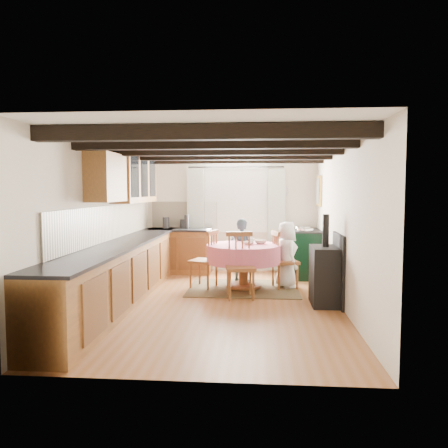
# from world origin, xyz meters

# --- Properties ---
(floor) EXTENTS (3.60, 5.50, 0.00)m
(floor) POSITION_xyz_m (0.00, 0.00, 0.00)
(floor) COLOR brown
(floor) RESTS_ON ground
(ceiling) EXTENTS (3.60, 5.50, 0.00)m
(ceiling) POSITION_xyz_m (0.00, 0.00, 2.40)
(ceiling) COLOR white
(ceiling) RESTS_ON ground
(wall_back) EXTENTS (3.60, 0.00, 2.40)m
(wall_back) POSITION_xyz_m (0.00, 2.75, 1.20)
(wall_back) COLOR silver
(wall_back) RESTS_ON ground
(wall_front) EXTENTS (3.60, 0.00, 2.40)m
(wall_front) POSITION_xyz_m (0.00, -2.75, 1.20)
(wall_front) COLOR silver
(wall_front) RESTS_ON ground
(wall_left) EXTENTS (0.00, 5.50, 2.40)m
(wall_left) POSITION_xyz_m (-1.80, 0.00, 1.20)
(wall_left) COLOR silver
(wall_left) RESTS_ON ground
(wall_right) EXTENTS (0.00, 5.50, 2.40)m
(wall_right) POSITION_xyz_m (1.80, 0.00, 1.20)
(wall_right) COLOR silver
(wall_right) RESTS_ON ground
(beam_a) EXTENTS (3.60, 0.16, 0.16)m
(beam_a) POSITION_xyz_m (0.00, -2.00, 2.31)
(beam_a) COLOR black
(beam_a) RESTS_ON ceiling
(beam_b) EXTENTS (3.60, 0.16, 0.16)m
(beam_b) POSITION_xyz_m (0.00, -1.00, 2.31)
(beam_b) COLOR black
(beam_b) RESTS_ON ceiling
(beam_c) EXTENTS (3.60, 0.16, 0.16)m
(beam_c) POSITION_xyz_m (0.00, 0.00, 2.31)
(beam_c) COLOR black
(beam_c) RESTS_ON ceiling
(beam_d) EXTENTS (3.60, 0.16, 0.16)m
(beam_d) POSITION_xyz_m (0.00, 1.00, 2.31)
(beam_d) COLOR black
(beam_d) RESTS_ON ceiling
(beam_e) EXTENTS (3.60, 0.16, 0.16)m
(beam_e) POSITION_xyz_m (0.00, 2.00, 2.31)
(beam_e) COLOR black
(beam_e) RESTS_ON ceiling
(splash_left) EXTENTS (0.02, 4.50, 0.55)m
(splash_left) POSITION_xyz_m (-1.78, 0.30, 1.20)
(splash_left) COLOR beige
(splash_left) RESTS_ON wall_left
(splash_back) EXTENTS (1.40, 0.02, 0.55)m
(splash_back) POSITION_xyz_m (-1.00, 2.73, 1.20)
(splash_back) COLOR beige
(splash_back) RESTS_ON wall_back
(base_cabinet_left) EXTENTS (0.60, 5.30, 0.88)m
(base_cabinet_left) POSITION_xyz_m (-1.50, 0.00, 0.44)
(base_cabinet_left) COLOR #935B27
(base_cabinet_left) RESTS_ON floor
(base_cabinet_back) EXTENTS (1.30, 0.60, 0.88)m
(base_cabinet_back) POSITION_xyz_m (-1.05, 2.45, 0.44)
(base_cabinet_back) COLOR #935B27
(base_cabinet_back) RESTS_ON floor
(worktop_left) EXTENTS (0.64, 5.30, 0.04)m
(worktop_left) POSITION_xyz_m (-1.48, 0.00, 0.90)
(worktop_left) COLOR black
(worktop_left) RESTS_ON base_cabinet_left
(worktop_back) EXTENTS (1.30, 0.64, 0.04)m
(worktop_back) POSITION_xyz_m (-1.05, 2.43, 0.90)
(worktop_back) COLOR black
(worktop_back) RESTS_ON base_cabinet_back
(wall_cabinet_glass) EXTENTS (0.34, 1.80, 0.90)m
(wall_cabinet_glass) POSITION_xyz_m (-1.63, 1.20, 1.95)
(wall_cabinet_glass) COLOR #935B27
(wall_cabinet_glass) RESTS_ON wall_left
(wall_cabinet_solid) EXTENTS (0.34, 0.90, 0.70)m
(wall_cabinet_solid) POSITION_xyz_m (-1.63, -0.30, 1.90)
(wall_cabinet_solid) COLOR #935B27
(wall_cabinet_solid) RESTS_ON wall_left
(window_frame) EXTENTS (1.34, 0.03, 1.54)m
(window_frame) POSITION_xyz_m (0.10, 2.73, 1.60)
(window_frame) COLOR white
(window_frame) RESTS_ON wall_back
(window_pane) EXTENTS (1.20, 0.01, 1.40)m
(window_pane) POSITION_xyz_m (0.10, 2.74, 1.60)
(window_pane) COLOR white
(window_pane) RESTS_ON wall_back
(curtain_left) EXTENTS (0.35, 0.10, 2.10)m
(curtain_left) POSITION_xyz_m (-0.75, 2.65, 1.10)
(curtain_left) COLOR #A4BB9C
(curtain_left) RESTS_ON wall_back
(curtain_right) EXTENTS (0.35, 0.10, 2.10)m
(curtain_right) POSITION_xyz_m (0.95, 2.65, 1.10)
(curtain_right) COLOR #A4BB9C
(curtain_right) RESTS_ON wall_back
(curtain_rod) EXTENTS (2.00, 0.03, 0.03)m
(curtain_rod) POSITION_xyz_m (0.10, 2.65, 2.20)
(curtain_rod) COLOR black
(curtain_rod) RESTS_ON wall_back
(wall_picture) EXTENTS (0.04, 0.50, 0.60)m
(wall_picture) POSITION_xyz_m (1.77, 2.30, 1.70)
(wall_picture) COLOR gold
(wall_picture) RESTS_ON wall_right
(wall_plate) EXTENTS (0.30, 0.02, 0.30)m
(wall_plate) POSITION_xyz_m (1.05, 2.72, 1.70)
(wall_plate) COLOR silver
(wall_plate) RESTS_ON wall_back
(rug) EXTENTS (1.90, 1.48, 0.01)m
(rug) POSITION_xyz_m (0.32, 1.04, 0.01)
(rug) COLOR brown
(rug) RESTS_ON floor
(dining_table) EXTENTS (1.28, 1.28, 0.77)m
(dining_table) POSITION_xyz_m (0.32, 1.04, 0.39)
(dining_table) COLOR #BA6E7A
(dining_table) RESTS_ON floor
(chair_near) EXTENTS (0.52, 0.54, 1.06)m
(chair_near) POSITION_xyz_m (0.30, 0.34, 0.53)
(chair_near) COLOR brown
(chair_near) RESTS_ON floor
(chair_left) EXTENTS (0.58, 0.57, 1.03)m
(chair_left) POSITION_xyz_m (-0.38, 1.06, 0.51)
(chair_left) COLOR brown
(chair_left) RESTS_ON floor
(chair_right) EXTENTS (0.55, 0.53, 1.01)m
(chair_right) POSITION_xyz_m (1.05, 1.13, 0.51)
(chair_right) COLOR brown
(chair_right) RESTS_ON floor
(aga_range) EXTENTS (0.67, 1.04, 0.96)m
(aga_range) POSITION_xyz_m (1.47, 2.22, 0.48)
(aga_range) COLOR black
(aga_range) RESTS_ON floor
(cast_iron_stove) EXTENTS (0.41, 0.68, 1.36)m
(cast_iron_stove) POSITION_xyz_m (1.58, 0.07, 0.68)
(cast_iron_stove) COLOR black
(cast_iron_stove) RESTS_ON floor
(child_far) EXTENTS (0.50, 0.40, 1.19)m
(child_far) POSITION_xyz_m (0.27, 1.65, 0.60)
(child_far) COLOR #26383F
(child_far) RESTS_ON floor
(child_right) EXTENTS (0.53, 0.66, 1.17)m
(child_right) POSITION_xyz_m (1.07, 1.18, 0.58)
(child_right) COLOR white
(child_right) RESTS_ON floor
(bowl_a) EXTENTS (0.22, 0.22, 0.05)m
(bowl_a) POSITION_xyz_m (0.41, 1.05, 0.80)
(bowl_a) COLOR silver
(bowl_a) RESTS_ON dining_table
(bowl_b) EXTENTS (0.23, 0.23, 0.07)m
(bowl_b) POSITION_xyz_m (0.62, 1.19, 0.81)
(bowl_b) COLOR silver
(bowl_b) RESTS_ON dining_table
(cup) EXTENTS (0.11, 0.11, 0.10)m
(cup) POSITION_xyz_m (0.45, 1.18, 0.82)
(cup) COLOR silver
(cup) RESTS_ON dining_table
(canister_tall) EXTENTS (0.14, 0.14, 0.24)m
(canister_tall) POSITION_xyz_m (-1.36, 2.51, 1.04)
(canister_tall) COLOR #262628
(canister_tall) RESTS_ON worktop_back
(canister_wide) EXTENTS (0.17, 0.17, 0.19)m
(canister_wide) POSITION_xyz_m (-0.97, 2.52, 1.02)
(canister_wide) COLOR #262628
(canister_wide) RESTS_ON worktop_back
(canister_slim) EXTENTS (0.10, 0.10, 0.29)m
(canister_slim) POSITION_xyz_m (-0.91, 2.48, 1.06)
(canister_slim) COLOR #262628
(canister_slim) RESTS_ON worktop_back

